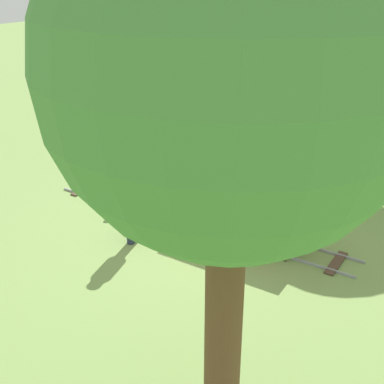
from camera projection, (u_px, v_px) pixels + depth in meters
name	position (u px, v px, depth m)	size (l,w,h in m)	color
ground_plane	(205.00, 225.00, 8.47)	(60.00, 60.00, 0.00)	#75934C
track	(193.00, 221.00, 8.58)	(0.70, 5.70, 0.04)	gray
locomotive	(152.00, 185.00, 8.81)	(0.66, 1.45, 0.98)	#1E472D
passenger_car	(241.00, 212.00, 7.97)	(0.76, 2.00, 0.97)	#3F3F3F
conductor_person	(131.00, 186.00, 7.60)	(0.30, 0.30, 1.62)	#282D47
park_bench	(295.00, 158.00, 10.27)	(1.36, 0.78, 0.82)	#2D6B33
oak_tree_near	(232.00, 73.00, 3.11)	(2.46, 2.46, 4.66)	brown
oak_tree_far	(360.00, 52.00, 8.89)	(2.68, 2.68, 3.95)	#4C3823
fence_section	(308.00, 121.00, 12.49)	(0.08, 6.78, 0.90)	#93754C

